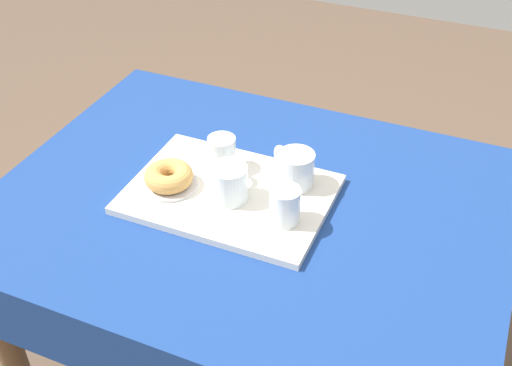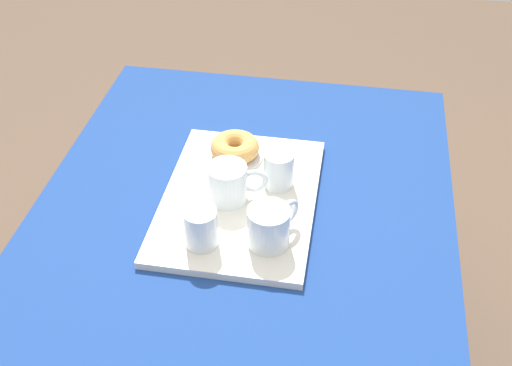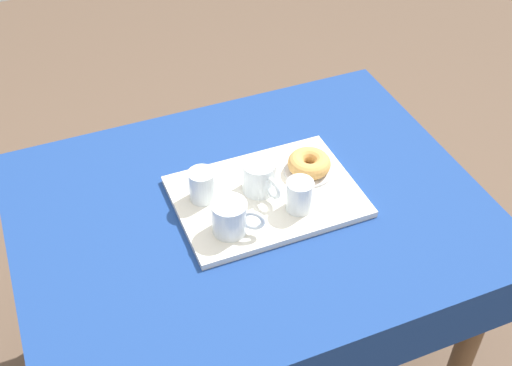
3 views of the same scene
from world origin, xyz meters
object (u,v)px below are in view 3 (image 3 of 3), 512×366
tea_mug_left (260,178)px  water_glass_far (202,186)px  tea_mug_right (231,218)px  dining_table (250,235)px  sugar_donut_left (309,163)px  water_glass_near (300,196)px  donut_plate_left (309,171)px  serving_tray (266,196)px

tea_mug_left → water_glass_far: tea_mug_left is taller
tea_mug_right → water_glass_far: 0.14m
dining_table → sugar_donut_left: bearing=-165.8°
tea_mug_left → water_glass_far: 0.15m
tea_mug_left → tea_mug_right: same height
water_glass_near → donut_plate_left: 0.15m
dining_table → sugar_donut_left: 0.25m
donut_plate_left → sugar_donut_left: size_ratio=1.15×
tea_mug_left → donut_plate_left: tea_mug_left is taller
tea_mug_left → sugar_donut_left: tea_mug_left is taller
tea_mug_left → serving_tray: bearing=116.3°
tea_mug_left → tea_mug_right: size_ratio=1.09×
tea_mug_right → dining_table: bearing=-136.7°
tea_mug_right → water_glass_near: bearing=-177.6°
water_glass_far → sugar_donut_left: (-0.29, 0.01, -0.01)m
sugar_donut_left → serving_tray: bearing=15.1°
serving_tray → water_glass_near: (-0.06, 0.08, 0.05)m
serving_tray → water_glass_far: 0.17m
donut_plate_left → sugar_donut_left: 0.03m
dining_table → water_glass_near: water_glass_near is taller
serving_tray → donut_plate_left: (-0.14, -0.04, 0.01)m
tea_mug_right → sugar_donut_left: tea_mug_right is taller
serving_tray → tea_mug_left: 0.05m
tea_mug_right → water_glass_far: size_ratio=1.39×
tea_mug_left → water_glass_near: bearing=123.5°
serving_tray → tea_mug_right: (0.13, 0.09, 0.05)m
tea_mug_left → sugar_donut_left: bearing=-173.9°
donut_plate_left → sugar_donut_left: sugar_donut_left is taller
serving_tray → sugar_donut_left: 0.15m
water_glass_near → donut_plate_left: water_glass_near is taller
sugar_donut_left → tea_mug_left: bearing=6.1°
tea_mug_right → water_glass_near: 0.18m
water_glass_far → water_glass_near: bearing=149.1°
tea_mug_left → sugar_donut_left: (-0.15, -0.02, -0.01)m
water_glass_near → water_glass_far: 0.24m
donut_plate_left → water_glass_far: bearing=-2.1°
donut_plate_left → tea_mug_left: bearing=6.1°
dining_table → serving_tray: size_ratio=2.56×
serving_tray → tea_mug_left: size_ratio=3.59×
tea_mug_left → tea_mug_right: (0.12, 0.11, 0.00)m
dining_table → tea_mug_left: tea_mug_left is taller
serving_tray → tea_mug_right: tea_mug_right is taller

